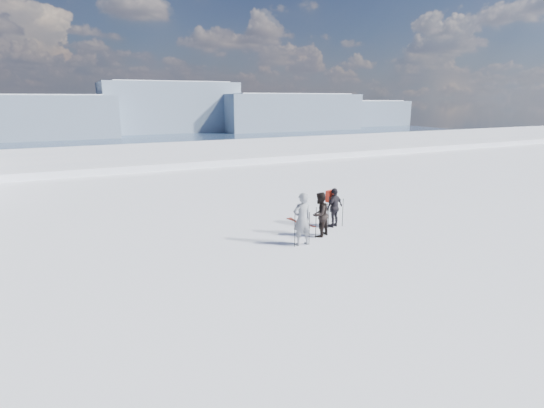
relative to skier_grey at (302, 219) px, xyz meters
The scene contains 8 objects.
lake_basin 27.57m from the skier_grey, 87.51° to the left, with size 820.00×820.00×71.62m.
far_mountain_range 452.42m from the skier_grey, 86.10° to the left, with size 770.00×110.00×53.00m.
skier_grey is the anchor object (origin of this frame).
skier_dark 1.25m from the skier_grey, 27.33° to the left, with size 0.84×0.65×1.73m, color black.
skier_pack 2.71m from the skier_grey, 30.54° to the left, with size 0.96×0.40×1.64m, color black.
backpack 2.92m from the skier_grey, 35.60° to the left, with size 0.35×0.20×0.47m, color red.
ski_poles 1.32m from the skier_grey, 26.10° to the left, with size 3.03×1.42×1.32m.
skis_loose 2.94m from the skier_grey, 62.01° to the left, with size 0.53×1.70×0.03m.
Camera 1 is at (-8.54, -9.11, 5.16)m, focal length 28.00 mm.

